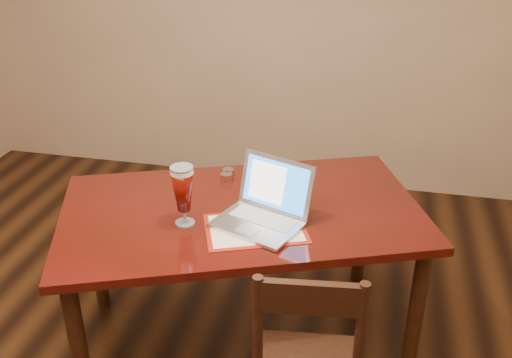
# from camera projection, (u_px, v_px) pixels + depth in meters

# --- Properties ---
(room_shell) EXTENTS (4.51, 5.01, 2.71)m
(room_shell) POSITION_uv_depth(u_px,v_px,m) (74.00, 13.00, 1.70)
(room_shell) COLOR tan
(room_shell) RESTS_ON ground
(dining_table) EXTENTS (1.87, 1.47, 1.05)m
(dining_table) POSITION_uv_depth(u_px,v_px,m) (241.00, 225.00, 2.67)
(dining_table) COLOR #4A0B09
(dining_table) RESTS_ON ground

